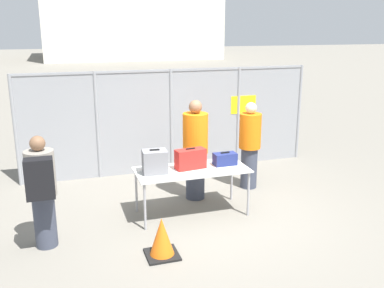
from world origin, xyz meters
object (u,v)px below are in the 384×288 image
(suitcase_navy, at_px, (225,159))
(security_worker_far, at_px, (250,144))
(security_worker_near, at_px, (195,149))
(utility_trailer, at_px, (223,126))
(traveler_hooded, at_px, (42,189))
(inspection_table, at_px, (192,172))
(suitcase_grey, at_px, (155,162))
(traffic_cone, at_px, (162,239))
(suitcase_red, at_px, (191,159))

(suitcase_navy, relative_size, security_worker_far, 0.23)
(security_worker_near, height_order, utility_trailer, security_worker_near)
(traveler_hooded, relative_size, security_worker_far, 0.97)
(inspection_table, height_order, suitcase_grey, suitcase_grey)
(suitcase_navy, relative_size, traffic_cone, 0.70)
(security_worker_near, xyz_separation_m, traffic_cone, (-1.09, -1.84, -0.69))
(suitcase_red, distance_m, security_worker_far, 1.67)
(inspection_table, height_order, traffic_cone, inspection_table)
(suitcase_navy, bearing_deg, inspection_table, -175.23)
(suitcase_grey, height_order, security_worker_far, security_worker_far)
(security_worker_near, bearing_deg, inspection_table, 67.42)
(inspection_table, height_order, security_worker_near, security_worker_near)
(inspection_table, bearing_deg, suitcase_red, 103.25)
(traveler_hooded, distance_m, utility_trailer, 6.77)
(traveler_hooded, bearing_deg, suitcase_red, 23.52)
(inspection_table, xyz_separation_m, suitcase_navy, (0.61, 0.05, 0.16))
(traveler_hooded, xyz_separation_m, traffic_cone, (1.52, -0.73, -0.64))
(traveler_hooded, height_order, security_worker_near, security_worker_near)
(suitcase_grey, bearing_deg, suitcase_navy, 1.97)
(inspection_table, relative_size, traveler_hooded, 1.14)
(traveler_hooded, bearing_deg, inspection_table, 22.55)
(suitcase_red, relative_size, utility_trailer, 0.14)
(suitcase_grey, height_order, suitcase_red, suitcase_grey)
(traveler_hooded, height_order, security_worker_far, security_worker_far)
(suitcase_grey, xyz_separation_m, traveler_hooded, (-1.71, -0.48, -0.08))
(traveler_hooded, height_order, traffic_cone, traveler_hooded)
(suitcase_red, xyz_separation_m, security_worker_near, (0.28, 0.60, -0.01))
(traveler_hooded, xyz_separation_m, security_worker_near, (2.60, 1.11, 0.04))
(suitcase_grey, bearing_deg, utility_trailer, 56.40)
(traffic_cone, bearing_deg, utility_trailer, 60.89)
(traveler_hooded, bearing_deg, suitcase_grey, 26.76)
(suitcase_navy, distance_m, traffic_cone, 2.00)
(inspection_table, distance_m, utility_trailer, 5.00)
(suitcase_grey, height_order, traveler_hooded, traveler_hooded)
(suitcase_grey, relative_size, security_worker_near, 0.22)
(suitcase_grey, xyz_separation_m, utility_trailer, (2.93, 4.41, -0.57))
(suitcase_navy, distance_m, security_worker_near, 0.68)
(suitcase_red, distance_m, traveler_hooded, 2.38)
(traveler_hooded, bearing_deg, traffic_cone, -14.41)
(suitcase_navy, xyz_separation_m, utility_trailer, (1.71, 4.37, -0.49))
(suitcase_grey, relative_size, suitcase_red, 0.78)
(suitcase_navy, bearing_deg, security_worker_near, 119.65)
(inspection_table, relative_size, security_worker_near, 1.02)
(inspection_table, distance_m, suitcase_grey, 0.66)
(utility_trailer, distance_m, traffic_cone, 6.43)
(suitcase_red, bearing_deg, traffic_cone, -123.07)
(traveler_hooded, distance_m, security_worker_far, 4.00)
(suitcase_red, relative_size, traveler_hooded, 0.32)
(traveler_hooded, xyz_separation_m, utility_trailer, (4.65, 4.89, -0.50))
(utility_trailer, bearing_deg, suitcase_navy, -111.32)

